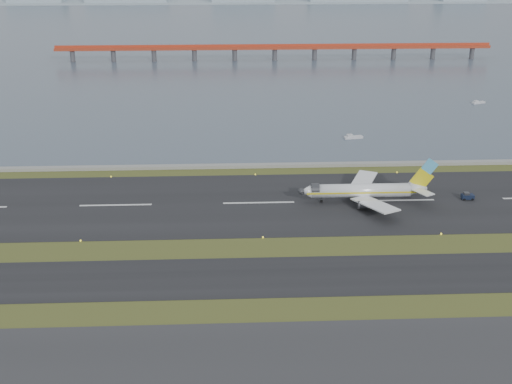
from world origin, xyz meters
TOP-DOWN VIEW (x-y plane):
  - ground at (0.00, 0.00)m, footprint 1000.00×1000.00m
  - taxiway_strip at (0.00, -12.00)m, footprint 1000.00×18.00m
  - runway_strip at (0.00, 30.00)m, footprint 1000.00×45.00m
  - seawall at (0.00, 60.00)m, footprint 1000.00×2.50m
  - bay_water at (0.00, 460.00)m, footprint 1400.00×800.00m
  - red_pier at (20.00, 250.00)m, footprint 260.00×5.00m
  - airliner at (30.22, 29.53)m, footprint 38.52×32.89m
  - pushback_tug at (59.54, 29.93)m, footprint 3.43×2.07m
  - workboat_near at (37.75, 90.01)m, footprint 7.22×3.40m
  - workboat_far at (103.48, 140.12)m, footprint 6.59×3.94m

SIDE VIEW (x-z plane):
  - ground at x=0.00m, z-range 0.00..0.00m
  - bay_water at x=0.00m, z-range -0.65..0.65m
  - taxiway_strip at x=0.00m, z-range 0.00..0.10m
  - runway_strip at x=0.00m, z-range 0.00..0.10m
  - workboat_far at x=103.48m, z-range -0.28..1.25m
  - seawall at x=0.00m, z-range 0.00..1.00m
  - workboat_near at x=37.75m, z-range -0.31..1.38m
  - pushback_tug at x=59.54m, z-range -0.03..2.14m
  - airliner at x=30.22m, z-range -2.94..9.86m
  - red_pier at x=20.00m, z-range 2.18..12.38m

